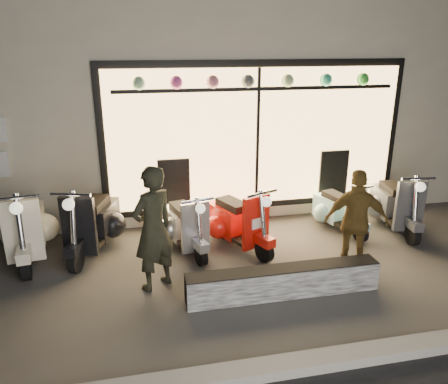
# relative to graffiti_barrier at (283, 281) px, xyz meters

# --- Properties ---
(ground) EXTENTS (40.00, 40.00, 0.00)m
(ground) POSITION_rel_graffiti_barrier_xyz_m (-0.44, 0.65, -0.20)
(ground) COLOR #383533
(ground) RESTS_ON ground
(kerb) EXTENTS (40.00, 0.25, 0.12)m
(kerb) POSITION_rel_graffiti_barrier_xyz_m (-0.44, -1.35, -0.14)
(kerb) COLOR slate
(kerb) RESTS_ON ground
(shop_building) EXTENTS (10.20, 6.23, 4.20)m
(shop_building) POSITION_rel_graffiti_barrier_xyz_m (-0.43, 5.63, 1.90)
(shop_building) COLOR beige
(shop_building) RESTS_ON ground
(graffiti_barrier) EXTENTS (2.56, 0.28, 0.40)m
(graffiti_barrier) POSITION_rel_graffiti_barrier_xyz_m (0.00, 0.00, 0.00)
(graffiti_barrier) COLOR black
(graffiti_barrier) RESTS_ON ground
(scooter_silver) EXTENTS (0.65, 1.37, 0.98)m
(scooter_silver) POSITION_rel_graffiti_barrier_xyz_m (-1.09, 1.72, 0.19)
(scooter_silver) COLOR black
(scooter_silver) RESTS_ON ground
(scooter_red) EXTENTS (0.85, 1.43, 1.05)m
(scooter_red) POSITION_rel_graffiti_barrier_xyz_m (-0.27, 1.64, 0.22)
(scooter_red) COLOR black
(scooter_red) RESTS_ON ground
(scooter_black) EXTENTS (0.81, 1.58, 1.13)m
(scooter_black) POSITION_rel_graffiti_barrier_xyz_m (-2.47, 1.98, 0.25)
(scooter_black) COLOR black
(scooter_black) RESTS_ON ground
(scooter_cream) EXTENTS (0.65, 1.63, 1.16)m
(scooter_cream) POSITION_rel_graffiti_barrier_xyz_m (-3.47, 1.96, 0.26)
(scooter_cream) COLOR black
(scooter_cream) RESTS_ON ground
(scooter_blue) EXTENTS (0.59, 1.26, 0.90)m
(scooter_blue) POSITION_rel_graffiti_barrier_xyz_m (1.65, 1.91, 0.16)
(scooter_blue) COLOR black
(scooter_blue) RESTS_ON ground
(scooter_grey) EXTENTS (0.61, 1.52, 1.08)m
(scooter_grey) POSITION_rel_graffiti_barrier_xyz_m (2.68, 1.78, 0.23)
(scooter_grey) COLOR black
(scooter_grey) RESTS_ON ground
(man) EXTENTS (0.74, 0.68, 1.70)m
(man) POSITION_rel_graffiti_barrier_xyz_m (-1.61, 0.57, 0.65)
(man) COLOR black
(man) RESTS_ON ground
(woman) EXTENTS (0.96, 0.64, 1.51)m
(woman) POSITION_rel_graffiti_barrier_xyz_m (1.22, 0.45, 0.55)
(woman) COLOR brown
(woman) RESTS_ON ground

